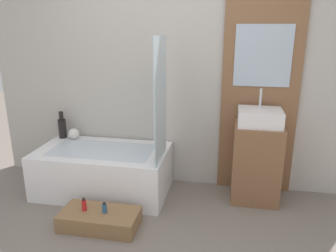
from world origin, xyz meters
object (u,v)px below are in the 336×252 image
at_px(vase_round_light, 74,134).
at_px(bottle_soap_primary, 84,205).
at_px(sink, 260,117).
at_px(bottle_soap_secondary, 104,208).
at_px(bathtub, 103,171).
at_px(wooden_step_bench, 100,219).
at_px(vase_tall_dark, 62,127).

xyz_separation_m(vase_round_light, bottle_soap_primary, (0.52, -0.92, -0.34)).
bearing_deg(bottle_soap_primary, vase_round_light, 119.60).
relative_size(sink, bottle_soap_secondary, 4.23).
relative_size(bathtub, sink, 3.28).
relative_size(vase_round_light, bottle_soap_primary, 1.01).
bearing_deg(vase_round_light, bathtub, -31.19).
bearing_deg(wooden_step_bench, sink, 29.68).
relative_size(bathtub, vase_tall_dark, 4.40).
bearing_deg(bathtub, wooden_step_bench, -71.97).
relative_size(vase_tall_dark, bottle_soap_primary, 2.57).
bearing_deg(vase_round_light, bottle_soap_secondary, -52.07).
bearing_deg(bathtub, vase_round_light, 148.81).
height_order(vase_tall_dark, bottle_soap_primary, vase_tall_dark).
relative_size(bathtub, vase_round_light, 11.17).
xyz_separation_m(wooden_step_bench, sink, (1.40, 0.80, 0.82)).
height_order(vase_round_light, bottle_soap_primary, vase_round_light).
bearing_deg(sink, wooden_step_bench, -150.32).
height_order(wooden_step_bench, bottle_soap_primary, bottle_soap_primary).
height_order(sink, bottle_soap_primary, sink).
relative_size(vase_tall_dark, vase_round_light, 2.54).
relative_size(vase_tall_dark, bottle_soap_secondary, 3.16).
distance_m(wooden_step_bench, vase_tall_dark, 1.35).
relative_size(sink, vase_round_light, 3.40).
distance_m(vase_tall_dark, vase_round_light, 0.16).
bearing_deg(bathtub, sink, 5.46).
height_order(wooden_step_bench, vase_tall_dark, vase_tall_dark).
height_order(bathtub, sink, sink).
xyz_separation_m(wooden_step_bench, bottle_soap_primary, (-0.14, 0.00, 0.13)).
xyz_separation_m(vase_tall_dark, bottle_soap_secondary, (0.86, -0.94, -0.42)).
height_order(wooden_step_bench, bottle_soap_secondary, bottle_soap_secondary).
height_order(sink, vase_tall_dark, sink).
bearing_deg(bathtub, bottle_soap_secondary, -67.82).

